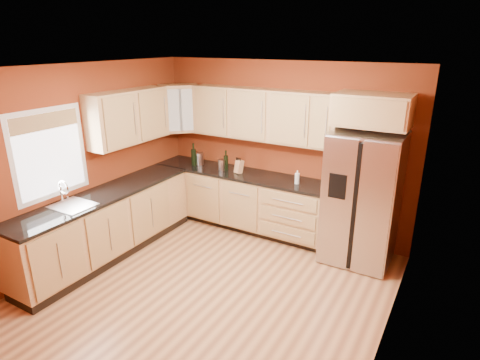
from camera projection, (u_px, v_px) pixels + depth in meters
The scene contains 23 objects.
floor at pixel (210, 288), 4.90m from camera, with size 4.00×4.00×0.00m, color brown.
ceiling at pixel (203, 68), 4.03m from camera, with size 4.00×4.00×0.00m, color white.
wall_back at pixel (281, 149), 6.10m from camera, with size 4.00×0.04×2.60m, color maroon.
wall_front at pixel (47, 275), 2.83m from camera, with size 4.00×0.04×2.60m, color maroon.
wall_left at pixel (85, 163), 5.41m from camera, with size 0.04×4.00×2.60m, color maroon.
wall_right at pixel (395, 229), 3.52m from camera, with size 0.04×4.00×2.60m, color maroon.
base_cabinets_back at pixel (240, 201), 6.40m from camera, with size 2.90×0.60×0.88m, color #A37A4F.
base_cabinets_left at pixel (107, 225), 5.55m from camera, with size 0.60×2.80×0.88m, color #A37A4F.
countertop_back at pixel (240, 174), 6.24m from camera, with size 2.90×0.62×0.04m, color black.
countertop_left at pixel (104, 195), 5.40m from camera, with size 0.62×2.80×0.04m, color black.
upper_cabinets_back at pixel (262, 115), 5.91m from camera, with size 2.30×0.33×0.75m, color #A37A4F.
upper_cabinets_left at pixel (129, 117), 5.75m from camera, with size 0.33×1.35×0.75m, color #A37A4F.
corner_upper_cabinet at pixel (179, 108), 6.44m from camera, with size 0.62×0.33×0.75m, color #A37A4F.
over_fridge_cabinet at pixel (373, 110), 4.97m from camera, with size 0.92×0.60×0.40m, color #A37A4F.
refrigerator at pixel (362, 198), 5.29m from camera, with size 0.90×0.75×1.78m, color silver.
window at pixel (50, 154), 4.91m from camera, with size 0.03×0.90×1.00m, color white.
sink_faucet at pixel (71, 195), 4.93m from camera, with size 0.50×0.42×0.30m, color white, non-canonical shape.
canister_left at pixel (200, 159), 6.59m from camera, with size 0.13×0.13×0.20m, color silver.
canister_right at pixel (221, 165), 6.31m from camera, with size 0.11×0.11×0.17m, color silver.
wine_bottle_a at pixel (226, 160), 6.31m from camera, with size 0.07×0.07×0.31m, color black, non-canonical shape.
wine_bottle_b at pixel (194, 154), 6.53m from camera, with size 0.08×0.08×0.37m, color black, non-canonical shape.
knife_block at pixel (239, 167), 6.17m from camera, with size 0.10×0.09×0.20m, color tan.
soap_dispenser at pixel (297, 177), 5.71m from camera, with size 0.07×0.07×0.20m, color white.
Camera 1 is at (2.41, -3.44, 2.88)m, focal length 30.00 mm.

